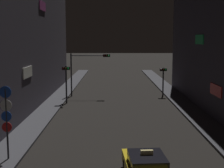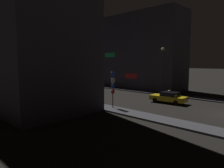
{
  "view_description": "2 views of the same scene",
  "coord_description": "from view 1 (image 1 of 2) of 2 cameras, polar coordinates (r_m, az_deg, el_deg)",
  "views": [
    {
      "loc": [
        -0.63,
        -6.65,
        6.59
      ],
      "look_at": [
        -0.69,
        19.73,
        2.99
      ],
      "focal_mm": 52.76,
      "sensor_mm": 36.0,
      "label": 1
    },
    {
      "loc": [
        -22.42,
        -5.11,
        5.12
      ],
      "look_at": [
        1.05,
        17.69,
        1.67
      ],
      "focal_mm": 33.33,
      "sensor_mm": 36.0,
      "label": 2
    }
  ],
  "objects": [
    {
      "name": "traffic_light_overhead",
      "position": [
        37.95,
        -4.28,
        3.31
      ],
      "size": [
        4.57,
        0.42,
        4.97
      ],
      "color": "#2D2D33",
      "rests_on": "ground_plane"
    },
    {
      "name": "sidewalk_right",
      "position": [
        38.04,
        11.14,
        -2.22
      ],
      "size": [
        2.08,
        64.24,
        0.16
      ],
      "primitive_type": "cube",
      "color": "#424247",
      "rests_on": "ground_plane"
    },
    {
      "name": "traffic_light_left_kerb",
      "position": [
        34.0,
        -7.83,
        1.26
      ],
      "size": [
        0.8,
        0.42,
        3.88
      ],
      "color": "#2D2D33",
      "rests_on": "ground_plane"
    },
    {
      "name": "sign_pole_left",
      "position": [
        18.46,
        -17.7,
        -5.32
      ],
      "size": [
        0.63,
        0.1,
        3.98
      ],
      "color": "#2D2D33",
      "rests_on": "sidewalk_left"
    },
    {
      "name": "taxi",
      "position": [
        15.58,
        6.09,
        -14.34
      ],
      "size": [
        2.11,
        4.56,
        1.62
      ],
      "color": "yellow",
      "rests_on": "ground_plane"
    },
    {
      "name": "traffic_light_right_kerb",
      "position": [
        38.74,
        9.0,
        1.49
      ],
      "size": [
        0.8,
        0.42,
        3.32
      ],
      "color": "#2D2D33",
      "rests_on": "ground_plane"
    },
    {
      "name": "sidewalk_left",
      "position": [
        37.82,
        -9.01,
        -2.23
      ],
      "size": [
        2.08,
        64.24,
        0.16
      ],
      "primitive_type": "cube",
      "color": "#424247",
      "rests_on": "ground_plane"
    }
  ]
}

